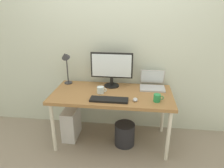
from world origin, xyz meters
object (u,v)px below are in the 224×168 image
at_px(monitor, 112,67).
at_px(glass_cup, 101,90).
at_px(laptop, 152,83).
at_px(computer_tower, 71,123).
at_px(desk, 112,97).
at_px(desk_lamp, 66,61).
at_px(mouse, 135,100).
at_px(wastebasket, 125,134).
at_px(keyboard, 109,100).
at_px(coffee_mug, 157,98).

distance_m(monitor, glass_cup, 0.35).
bearing_deg(monitor, laptop, 2.18).
height_order(monitor, glass_cup, monitor).
xyz_separation_m(glass_cup, computer_tower, (-0.43, 0.04, -0.53)).
height_order(desk, desk_lamp, desk_lamp).
relative_size(mouse, wastebasket, 0.30).
distance_m(mouse, computer_tower, 1.02).
relative_size(desk_lamp, keyboard, 1.07).
distance_m(laptop, wastebasket, 0.76).
bearing_deg(monitor, mouse, -52.17).
distance_m(monitor, wastebasket, 0.89).
relative_size(desk, wastebasket, 4.98).
distance_m(desk, monitor, 0.39).
height_order(laptop, coffee_mug, laptop).
bearing_deg(laptop, coffee_mug, -85.76).
relative_size(keyboard, glass_cup, 3.58).
xyz_separation_m(keyboard, computer_tower, (-0.56, 0.24, -0.50)).
xyz_separation_m(desk_lamp, keyboard, (0.64, -0.45, -0.32)).
xyz_separation_m(desk_lamp, computer_tower, (0.08, -0.21, -0.83)).
height_order(desk, coffee_mug, coffee_mug).
height_order(mouse, coffee_mug, coffee_mug).
height_order(laptop, glass_cup, laptop).
height_order(mouse, wastebasket, mouse).
xyz_separation_m(keyboard, wastebasket, (0.18, 0.15, -0.56)).
bearing_deg(wastebasket, monitor, 125.13).
height_order(desk_lamp, wastebasket, desk_lamp).
xyz_separation_m(monitor, coffee_mug, (0.57, -0.40, -0.22)).
relative_size(monitor, mouse, 6.09).
bearing_deg(monitor, coffee_mug, -35.27).
distance_m(coffee_mug, glass_cup, 0.69).
relative_size(desk, keyboard, 3.39).
height_order(mouse, glass_cup, glass_cup).
xyz_separation_m(coffee_mug, glass_cup, (-0.68, 0.16, -0.00)).
height_order(monitor, computer_tower, monitor).
bearing_deg(desk_lamp, monitor, -0.08).
bearing_deg(monitor, wastebasket, -54.87).
distance_m(desk, coffee_mug, 0.58).
distance_m(laptop, mouse, 0.49).
xyz_separation_m(desk, computer_tower, (-0.57, 0.02, -0.43)).
bearing_deg(desk, coffee_mug, -18.13).
relative_size(glass_cup, computer_tower, 0.29).
relative_size(coffee_mug, wastebasket, 0.38).
height_order(desk_lamp, glass_cup, desk_lamp).
relative_size(monitor, computer_tower, 1.31).
distance_m(monitor, keyboard, 0.51).
distance_m(desk, wastebasket, 0.53).
bearing_deg(mouse, coffee_mug, 3.70).
distance_m(desk_lamp, mouse, 1.08).
xyz_separation_m(desk, keyboard, (-0.01, -0.22, 0.07)).
bearing_deg(mouse, wastebasket, 133.43).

